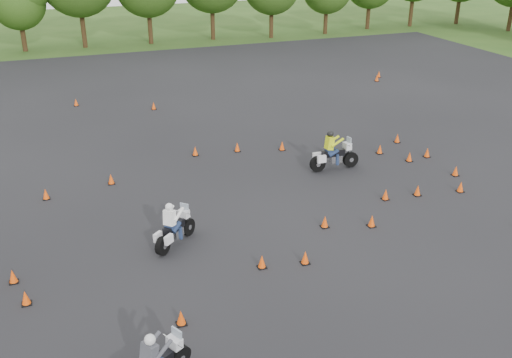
# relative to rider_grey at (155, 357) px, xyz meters

# --- Properties ---
(ground) EXTENTS (140.00, 140.00, 0.00)m
(ground) POSITION_rel_rider_grey_xyz_m (5.85, 4.50, -0.86)
(ground) COLOR #2D5119
(ground) RESTS_ON ground
(asphalt_pad) EXTENTS (62.00, 62.00, 0.00)m
(asphalt_pad) POSITION_rel_rider_grey_xyz_m (5.85, 10.50, -0.85)
(asphalt_pad) COLOR black
(asphalt_pad) RESTS_ON ground
(treeline) EXTENTS (86.94, 32.60, 10.85)m
(treeline) POSITION_rel_rider_grey_xyz_m (8.61, 39.71, 3.81)
(treeline) COLOR #2D4D16
(treeline) RESTS_ON ground
(traffic_cones) EXTENTS (36.30, 32.60, 0.45)m
(traffic_cones) POSITION_rel_rider_grey_xyz_m (5.15, 9.47, -0.63)
(traffic_cones) COLOR #FF510A
(traffic_cones) RESTS_ON asphalt_pad
(rider_grey) EXTENTS (2.25, 1.70, 1.71)m
(rider_grey) POSITION_rel_rider_grey_xyz_m (0.00, 0.00, 0.00)
(rider_grey) COLOR #46474E
(rider_grey) RESTS_ON ground
(rider_yellow) EXTENTS (2.48, 0.80, 1.90)m
(rider_yellow) POSITION_rel_rider_grey_xyz_m (10.66, 10.78, 0.10)
(rider_yellow) COLOR #D1E013
(rider_yellow) RESTS_ON ground
(rider_white) EXTENTS (2.12, 1.99, 1.72)m
(rider_white) POSITION_rel_rider_grey_xyz_m (2.04, 6.58, 0.01)
(rider_white) COLOR white
(rider_white) RESTS_ON ground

